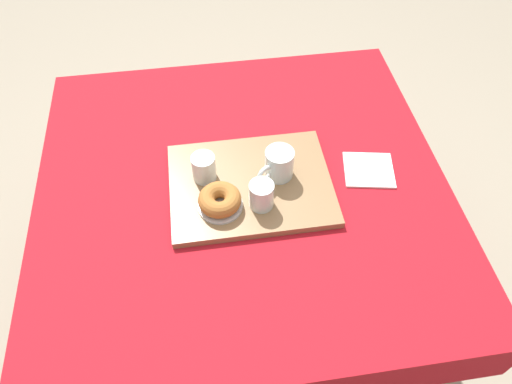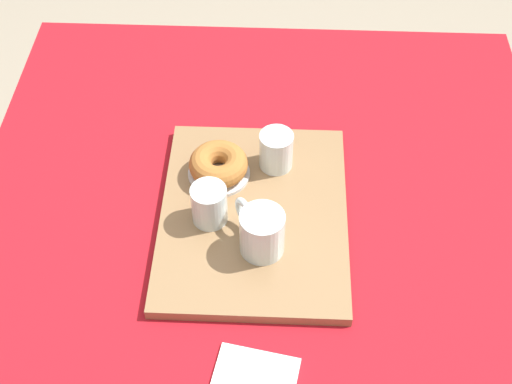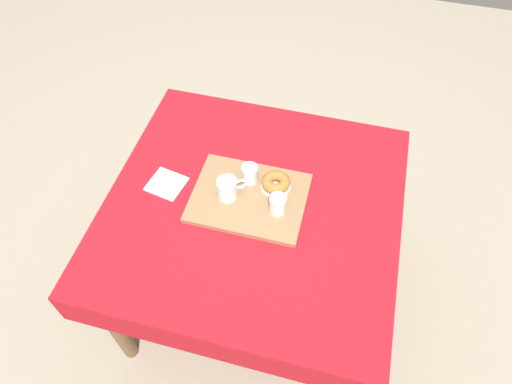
# 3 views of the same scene
# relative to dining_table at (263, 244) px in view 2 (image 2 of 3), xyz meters

# --- Properties ---
(dining_table) EXTENTS (1.12, 1.09, 0.72)m
(dining_table) POSITION_rel_dining_table_xyz_m (0.00, 0.00, 0.00)
(dining_table) COLOR #A8141E
(dining_table) RESTS_ON ground
(serving_tray) EXTENTS (0.43, 0.34, 0.02)m
(serving_tray) POSITION_rel_dining_table_xyz_m (-0.02, 0.02, 0.11)
(serving_tray) COLOR olive
(serving_tray) RESTS_ON dining_table
(tea_mug_left) EXTENTS (0.11, 0.09, 0.08)m
(tea_mug_left) POSITION_rel_dining_table_xyz_m (-0.10, 0.01, 0.16)
(tea_mug_left) COLOR silver
(tea_mug_left) RESTS_ON serving_tray
(water_glass_near) EXTENTS (0.06, 0.06, 0.08)m
(water_glass_near) POSITION_rel_dining_table_xyz_m (0.10, -0.02, 0.16)
(water_glass_near) COLOR silver
(water_glass_near) RESTS_ON serving_tray
(water_glass_far) EXTENTS (0.06, 0.06, 0.08)m
(water_glass_far) POSITION_rel_dining_table_xyz_m (-0.04, 0.09, 0.16)
(water_glass_far) COLOR silver
(water_glass_far) RESTS_ON serving_tray
(donut_plate_left) EXTENTS (0.12, 0.12, 0.01)m
(donut_plate_left) POSITION_rel_dining_table_xyz_m (0.07, 0.09, 0.13)
(donut_plate_left) COLOR silver
(donut_plate_left) RESTS_ON serving_tray
(sugar_donut_left) EXTENTS (0.11, 0.11, 0.04)m
(sugar_donut_left) POSITION_rel_dining_table_xyz_m (0.07, 0.09, 0.15)
(sugar_donut_left) COLOR #A3662D
(sugar_donut_left) RESTS_ON donut_plate_left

